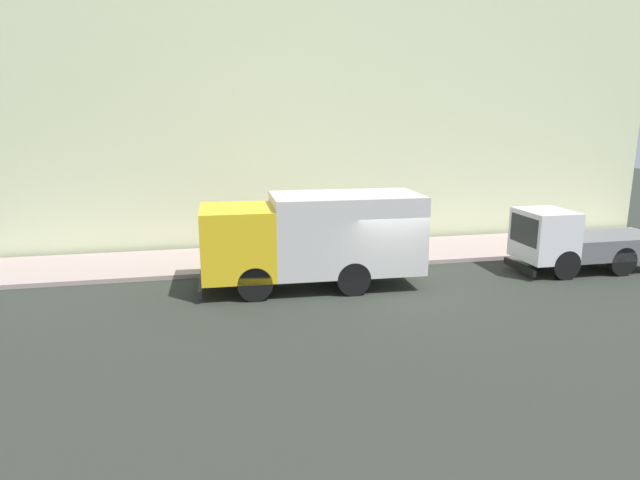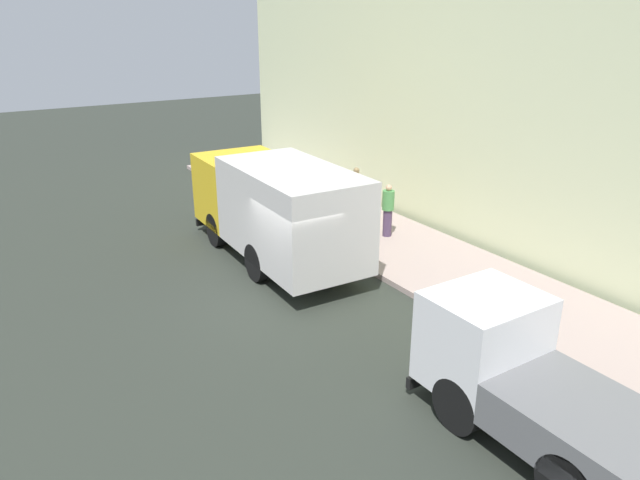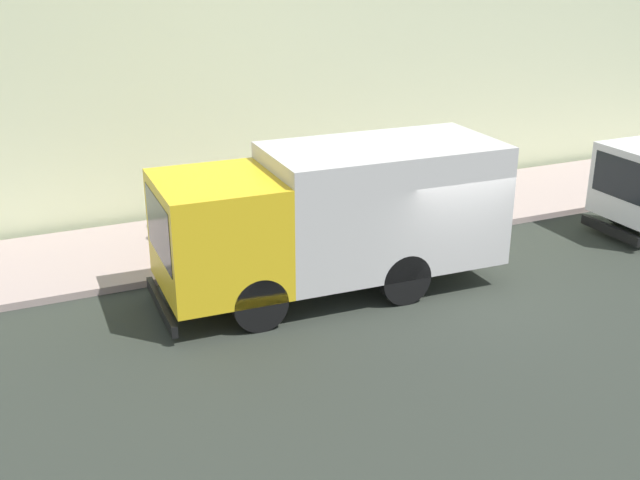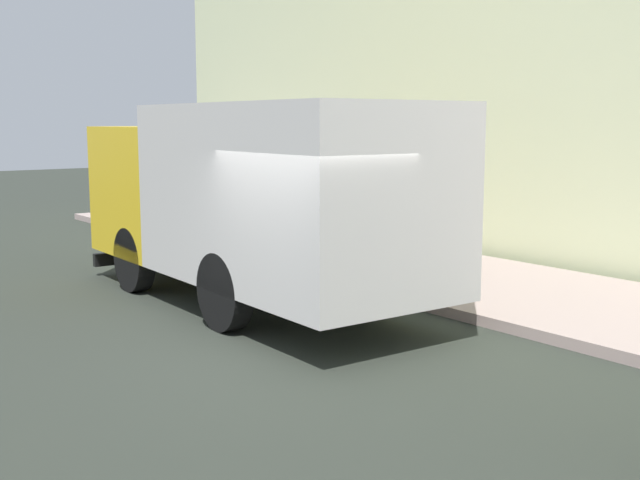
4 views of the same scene
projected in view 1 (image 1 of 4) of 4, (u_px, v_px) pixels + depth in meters
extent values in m
plane|color=#2B3028|center=(393.00, 292.00, 18.14)|extent=(80.00, 80.00, 0.00)
cube|color=#A5908A|center=(353.00, 254.00, 22.86)|extent=(3.94, 30.00, 0.16)
cube|color=beige|center=(340.00, 98.00, 23.80)|extent=(0.50, 30.00, 12.80)
cube|color=yellow|center=(237.00, 241.00, 17.99)|extent=(2.67, 2.40, 2.23)
cube|color=black|center=(201.00, 235.00, 17.74)|extent=(2.18, 0.13, 1.25)
cube|color=silver|center=(346.00, 232.00, 18.58)|extent=(2.75, 5.00, 2.58)
cube|color=black|center=(201.00, 284.00, 18.09)|extent=(2.49, 0.20, 0.24)
cylinder|color=black|center=(255.00, 284.00, 17.22)|extent=(0.34, 1.11, 1.10)
cylinder|color=black|center=(251.00, 265.00, 19.42)|extent=(0.34, 1.11, 1.10)
cylinder|color=black|center=(353.00, 279.00, 17.77)|extent=(0.34, 1.11, 1.10)
cylinder|color=black|center=(338.00, 261.00, 19.97)|extent=(0.34, 1.11, 1.10)
cube|color=silver|center=(544.00, 235.00, 20.04)|extent=(2.02, 1.69, 1.81)
cube|color=black|center=(524.00, 230.00, 19.82)|extent=(1.70, 0.06, 1.02)
cube|color=slate|center=(606.00, 245.00, 20.69)|extent=(2.03, 3.60, 0.79)
cube|color=black|center=(519.00, 267.00, 20.11)|extent=(1.94, 0.12, 0.24)
cylinder|color=black|center=(565.00, 265.00, 19.49)|extent=(0.30, 1.06, 1.06)
cylinder|color=black|center=(537.00, 253.00, 21.13)|extent=(0.30, 1.06, 1.06)
cylinder|color=black|center=(622.00, 261.00, 19.96)|extent=(0.30, 1.06, 1.06)
cylinder|color=black|center=(590.00, 250.00, 21.60)|extent=(0.30, 1.06, 1.06)
cylinder|color=#545545|center=(239.00, 243.00, 22.60)|extent=(0.35, 0.35, 0.80)
cylinder|color=tan|center=(238.00, 225.00, 22.44)|extent=(0.46, 0.46, 0.67)
sphere|color=olive|center=(238.00, 215.00, 22.34)|extent=(0.22, 0.22, 0.22)
cylinder|color=#483552|center=(307.00, 242.00, 22.52)|extent=(0.40, 0.40, 0.92)
cylinder|color=#4A8E4B|center=(307.00, 223.00, 22.35)|extent=(0.53, 0.53, 0.65)
sphere|color=tan|center=(307.00, 213.00, 22.25)|extent=(0.21, 0.21, 0.21)
cylinder|color=black|center=(236.00, 248.00, 21.71)|extent=(0.32, 0.32, 0.87)
cylinder|color=#282931|center=(235.00, 229.00, 21.54)|extent=(0.43, 0.43, 0.66)
sphere|color=tan|center=(235.00, 217.00, 21.44)|extent=(0.23, 0.23, 0.23)
cone|color=orange|center=(222.00, 258.00, 20.72)|extent=(0.41, 0.41, 0.58)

